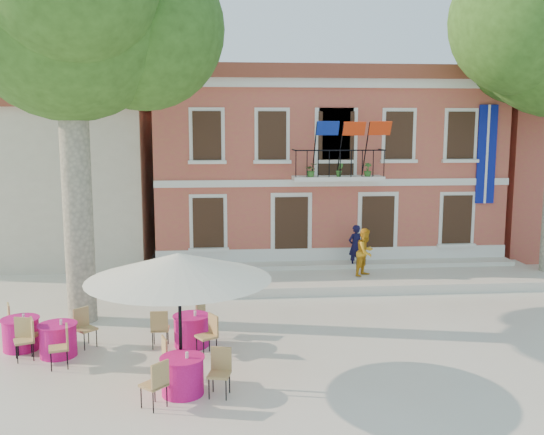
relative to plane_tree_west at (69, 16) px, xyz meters
The scene contains 12 objects.
ground 10.14m from the plane_tree_west, ahead, with size 90.00×90.00×0.00m, color beige.
main_building 12.82m from the plane_tree_west, 48.51° to the left, with size 13.50×9.59×7.50m.
neighbor_west 11.72m from the plane_tree_west, 109.23° to the left, with size 9.40×9.40×6.40m.
terrace 11.81m from the plane_tree_west, 23.35° to the left, with size 14.00×3.40×0.30m, color silver.
plane_tree_west is the anchor object (origin of this frame).
patio_umbrella 7.79m from the plane_tree_west, 56.59° to the right, with size 3.75×3.75×2.79m.
pedestrian_navy 11.98m from the plane_tree_west, 27.03° to the left, with size 0.56×0.37×1.55m, color black.
pedestrian_orange 11.61m from the plane_tree_west, 20.03° to the left, with size 0.79×0.61×1.62m, color orange.
cafe_table_0 8.13m from the plane_tree_west, 89.66° to the right, with size 1.81×1.81×0.95m.
cafe_table_1 9.64m from the plane_tree_west, 58.58° to the right, with size 1.79×1.83×0.95m.
cafe_table_2 8.05m from the plane_tree_west, 114.84° to the right, with size 1.13×1.93×0.95m.
cafe_table_3 8.58m from the plane_tree_west, 36.01° to the right, with size 1.63×1.87×0.95m.
Camera 1 is at (-2.19, -15.58, 5.29)m, focal length 40.00 mm.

